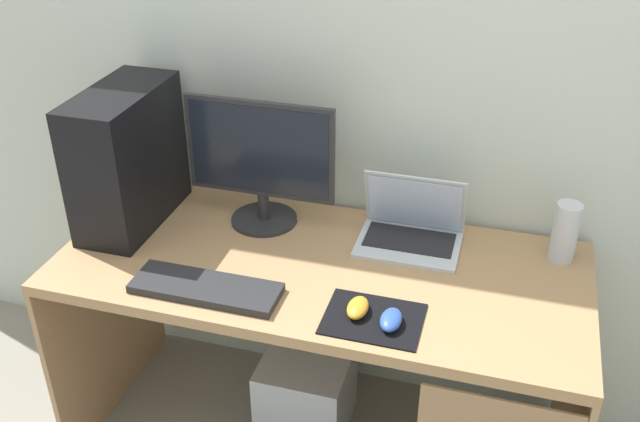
% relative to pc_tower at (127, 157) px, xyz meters
% --- Properties ---
extents(wall_back, '(4.00, 0.05, 2.60)m').
position_rel_pc_tower_xyz_m(wall_back, '(0.65, 0.30, 0.34)').
color(wall_back, beige).
rests_on(wall_back, ground_plane).
extents(desk, '(1.56, 0.69, 0.74)m').
position_rel_pc_tower_xyz_m(desk, '(0.67, -0.09, -0.36)').
color(desk, '#A37A51').
rests_on(desk, ground_plane).
extents(pc_tower, '(0.20, 0.43, 0.44)m').
position_rel_pc_tower_xyz_m(pc_tower, '(0.00, 0.00, 0.00)').
color(pc_tower, black).
rests_on(pc_tower, desk).
extents(monitor, '(0.47, 0.21, 0.42)m').
position_rel_pc_tower_xyz_m(monitor, '(0.41, 0.09, -0.00)').
color(monitor, '#232326').
rests_on(monitor, desk).
extents(laptop, '(0.31, 0.23, 0.22)m').
position_rel_pc_tower_xyz_m(laptop, '(0.89, 0.11, -0.18)').
color(laptop, '#B7BCC6').
rests_on(laptop, desk).
extents(speaker, '(0.07, 0.07, 0.19)m').
position_rel_pc_tower_xyz_m(speaker, '(1.33, 0.14, -0.13)').
color(speaker, '#B7BCC6').
rests_on(speaker, desk).
extents(keyboard, '(0.42, 0.14, 0.02)m').
position_rel_pc_tower_xyz_m(keyboard, '(0.39, -0.31, -0.21)').
color(keyboard, '#232326').
rests_on(keyboard, desk).
extents(mousepad, '(0.26, 0.20, 0.00)m').
position_rel_pc_tower_xyz_m(mousepad, '(0.86, -0.30, -0.22)').
color(mousepad, black).
rests_on(mousepad, desk).
extents(mouse_left, '(0.06, 0.10, 0.03)m').
position_rel_pc_tower_xyz_m(mouse_left, '(0.82, -0.29, -0.20)').
color(mouse_left, orange).
rests_on(mouse_left, mousepad).
extents(mouse_right, '(0.06, 0.10, 0.03)m').
position_rel_pc_tower_xyz_m(mouse_right, '(0.91, -0.31, -0.20)').
color(mouse_right, '#2D51B2').
rests_on(mouse_right, mousepad).
extents(subwoofer, '(0.30, 0.30, 0.30)m').
position_rel_pc_tower_xyz_m(subwoofer, '(0.58, -0.02, -0.82)').
color(subwoofer, '#B7BCC6').
rests_on(subwoofer, ground_plane).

